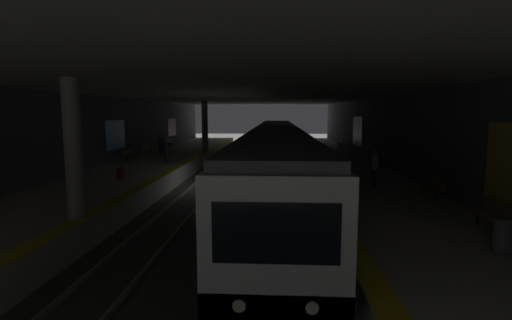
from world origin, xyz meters
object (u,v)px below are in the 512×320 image
(pillar_far, at_px, (205,126))
(pillar_near, at_px, (73,149))
(metro_train, at_px, (276,150))
(backpack_on_floor, at_px, (164,150))
(person_standing_far, at_px, (374,167))
(bench_left_near, at_px, (494,214))
(trash_bin, at_px, (502,235))
(bench_right_near, at_px, (129,153))
(person_walking_mid, at_px, (160,144))
(suitcase_rolling, at_px, (121,173))
(bench_right_mid, at_px, (147,149))
(bench_right_far, at_px, (170,142))
(bench_left_mid, at_px, (432,185))
(person_waiting_near, at_px, (165,151))
(bench_left_far, at_px, (340,142))

(pillar_far, bearing_deg, pillar_near, 180.00)
(pillar_far, height_order, metro_train, pillar_far)
(backpack_on_floor, bearing_deg, person_standing_far, -135.76)
(pillar_near, relative_size, bench_left_near, 2.68)
(pillar_near, relative_size, metro_train, 0.12)
(backpack_on_floor, distance_m, trash_bin, 27.57)
(pillar_near, relative_size, trash_bin, 5.35)
(bench_right_near, distance_m, person_walking_mid, 3.79)
(suitcase_rolling, distance_m, trash_bin, 16.96)
(metro_train, height_order, backpack_on_floor, metro_train)
(bench_right_mid, distance_m, bench_right_far, 6.99)
(person_standing_far, bearing_deg, bench_left_mid, -137.19)
(person_waiting_near, bearing_deg, bench_right_mid, 31.68)
(bench_right_far, relative_size, backpack_on_floor, 4.25)
(bench_right_far, bearing_deg, bench_right_mid, 180.00)
(person_standing_far, bearing_deg, bench_left_far, -5.08)
(bench_left_near, height_order, bench_right_mid, same)
(bench_left_mid, xyz_separation_m, suitcase_rolling, (3.73, 14.55, -0.24))
(bench_left_far, relative_size, person_standing_far, 0.98)
(pillar_near, bearing_deg, bench_right_near, 15.65)
(bench_left_mid, relative_size, person_walking_mid, 1.02)
(bench_right_far, xyz_separation_m, trash_bin, (-28.10, -16.33, -0.10))
(pillar_far, distance_m, backpack_on_floor, 4.35)
(bench_right_mid, height_order, suitcase_rolling, suitcase_rolling)
(bench_left_mid, bearing_deg, pillar_far, 34.64)
(metro_train, xyz_separation_m, trash_bin, (-15.59, -5.60, -0.55))
(person_walking_mid, bearing_deg, trash_bin, -144.11)
(bench_right_mid, height_order, backpack_on_floor, bench_right_mid)
(bench_left_near, bearing_deg, bench_right_mid, 41.27)
(bench_right_far, distance_m, person_walking_mid, 7.31)
(bench_right_far, bearing_deg, trash_bin, -149.83)
(suitcase_rolling, bearing_deg, pillar_far, -6.35)
(bench_left_mid, distance_m, suitcase_rolling, 15.02)
(bench_left_far, xyz_separation_m, bench_right_mid, (-7.38, 17.07, 0.00))
(bench_right_near, distance_m, backpack_on_floor, 5.57)
(bench_left_far, bearing_deg, trash_bin, 178.52)
(bench_right_near, bearing_deg, metro_train, -99.22)
(pillar_near, bearing_deg, bench_left_near, -93.25)
(pillar_near, bearing_deg, pillar_far, 0.00)
(backpack_on_floor, bearing_deg, bench_right_mid, 152.84)
(pillar_far, relative_size, metro_train, 0.12)
(bench_left_far, bearing_deg, pillar_near, 153.73)
(person_standing_far, relative_size, suitcase_rolling, 2.02)
(bench_right_far, bearing_deg, backpack_on_floor, -170.53)
(bench_right_near, height_order, trash_bin, bench_right_near)
(person_standing_far, xyz_separation_m, trash_bin, (-8.06, -1.08, -0.53))
(bench_right_near, height_order, bench_right_far, same)
(trash_bin, bearing_deg, bench_left_near, -23.85)
(pillar_near, bearing_deg, metro_train, -26.40)
(pillar_near, relative_size, bench_right_mid, 2.68)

